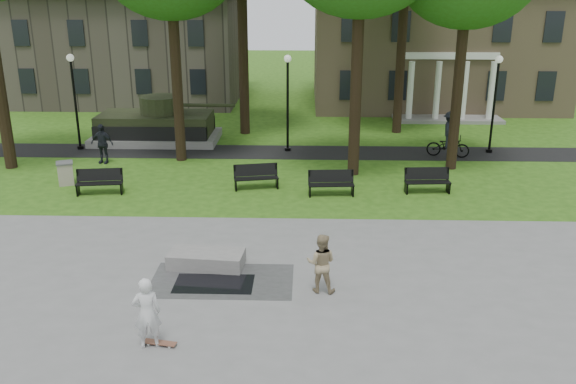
{
  "coord_description": "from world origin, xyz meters",
  "views": [
    {
      "loc": [
        1.44,
        -17.21,
        7.99
      ],
      "look_at": [
        0.84,
        1.9,
        1.4
      ],
      "focal_mm": 38.0,
      "sensor_mm": 36.0,
      "label": 1
    }
  ],
  "objects_px": {
    "cyclist": "(449,138)",
    "trash_bin": "(66,173)",
    "friend_watching": "(321,263)",
    "park_bench_0": "(100,181)",
    "concrete_block": "(206,259)",
    "skateboarder": "(147,313)"
  },
  "relations": [
    {
      "from": "cyclist",
      "to": "trash_bin",
      "type": "height_order",
      "value": "cyclist"
    },
    {
      "from": "concrete_block",
      "to": "cyclist",
      "type": "height_order",
      "value": "cyclist"
    },
    {
      "from": "friend_watching",
      "to": "cyclist",
      "type": "xyz_separation_m",
      "value": [
        6.39,
        13.8,
        0.05
      ]
    },
    {
      "from": "concrete_block",
      "to": "skateboarder",
      "type": "distance_m",
      "value": 4.33
    },
    {
      "from": "park_bench_0",
      "to": "skateboarder",
      "type": "bearing_deg",
      "value": -74.58
    },
    {
      "from": "friend_watching",
      "to": "trash_bin",
      "type": "relative_size",
      "value": 1.73
    },
    {
      "from": "cyclist",
      "to": "trash_bin",
      "type": "xyz_separation_m",
      "value": [
        -16.83,
        -4.78,
        -0.42
      ]
    },
    {
      "from": "trash_bin",
      "to": "park_bench_0",
      "type": "bearing_deg",
      "value": -31.84
    },
    {
      "from": "friend_watching",
      "to": "park_bench_0",
      "type": "height_order",
      "value": "friend_watching"
    },
    {
      "from": "friend_watching",
      "to": "cyclist",
      "type": "relative_size",
      "value": 0.75
    },
    {
      "from": "trash_bin",
      "to": "concrete_block",
      "type": "bearing_deg",
      "value": -47.0
    },
    {
      "from": "concrete_block",
      "to": "cyclist",
      "type": "relative_size",
      "value": 0.99
    },
    {
      "from": "friend_watching",
      "to": "trash_bin",
      "type": "distance_m",
      "value": 13.8
    },
    {
      "from": "friend_watching",
      "to": "park_bench_0",
      "type": "xyz_separation_m",
      "value": [
        -8.62,
        7.89,
        -0.33
      ]
    },
    {
      "from": "concrete_block",
      "to": "skateboarder",
      "type": "xyz_separation_m",
      "value": [
        -0.66,
        -4.23,
        0.65
      ]
    },
    {
      "from": "concrete_block",
      "to": "trash_bin",
      "type": "distance_m",
      "value": 10.39
    },
    {
      "from": "cyclist",
      "to": "park_bench_0",
      "type": "xyz_separation_m",
      "value": [
        -15.01,
        -5.91,
        -0.38
      ]
    },
    {
      "from": "park_bench_0",
      "to": "trash_bin",
      "type": "distance_m",
      "value": 2.14
    },
    {
      "from": "friend_watching",
      "to": "park_bench_0",
      "type": "bearing_deg",
      "value": -33.2
    },
    {
      "from": "park_bench_0",
      "to": "trash_bin",
      "type": "xyz_separation_m",
      "value": [
        -1.82,
        1.13,
        -0.04
      ]
    },
    {
      "from": "cyclist",
      "to": "concrete_block",
      "type": "bearing_deg",
      "value": 155.89
    },
    {
      "from": "friend_watching",
      "to": "concrete_block",
      "type": "bearing_deg",
      "value": -13.71
    }
  ]
}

